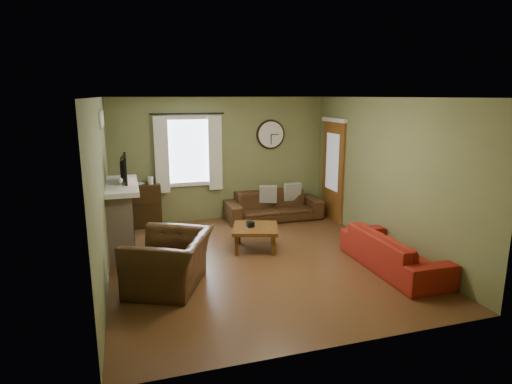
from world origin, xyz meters
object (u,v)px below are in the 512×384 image
object	(u,v)px
sofa_brown	(274,206)
armchair	(169,261)
bookshelf	(142,206)
sofa_red	(394,251)
coffee_table	(255,238)

from	to	relation	value
sofa_brown	armchair	xyz separation A→B (m)	(-2.51, -2.77, 0.08)
bookshelf	sofa_red	world-z (taller)	bookshelf
armchair	coffee_table	world-z (taller)	armchair
sofa_brown	coffee_table	world-z (taller)	sofa_brown
sofa_brown	coffee_table	bearing A→B (deg)	-118.97
bookshelf	sofa_red	distance (m)	4.93
bookshelf	coffee_table	world-z (taller)	bookshelf
sofa_brown	armchair	distance (m)	3.73
sofa_red	armchair	bearing A→B (deg)	83.68
sofa_brown	armchair	size ratio (longest dim) A/B	1.76
bookshelf	coffee_table	distance (m)	2.64
sofa_red	coffee_table	xyz separation A→B (m)	(-1.77, 1.47, -0.08)
sofa_red	bookshelf	bearing A→B (deg)	46.67
bookshelf	sofa_red	xyz separation A→B (m)	(3.58, -3.38, -0.15)
armchair	sofa_brown	bearing A→B (deg)	162.56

